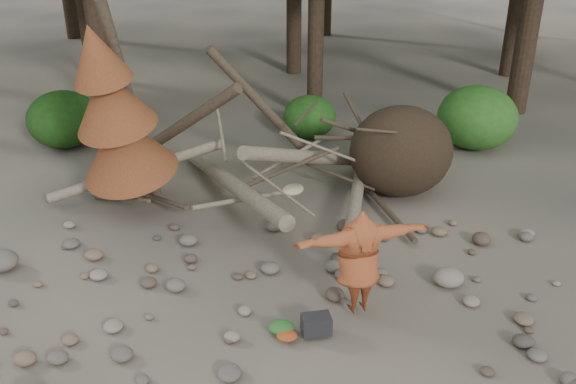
{
  "coord_description": "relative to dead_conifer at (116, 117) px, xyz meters",
  "views": [
    {
      "loc": [
        0.07,
        -8.32,
        6.17
      ],
      "look_at": [
        0.17,
        1.5,
        1.4
      ],
      "focal_mm": 40.0,
      "sensor_mm": 36.0,
      "label": 1
    }
  ],
  "objects": [
    {
      "name": "cloth_green",
      "position": [
        3.16,
        -3.91,
        -2.04
      ],
      "size": [
        0.39,
        0.33,
        0.15
      ],
      "primitive_type": "ellipsoid",
      "color": "#2B6528",
      "rests_on": "ground"
    },
    {
      "name": "dead_conifer",
      "position": [
        0.0,
        0.0,
        0.0
      ],
      "size": [
        2.06,
        2.16,
        4.35
      ],
      "color": "#4C3F30",
      "rests_on": "ground"
    },
    {
      "name": "bush_left",
      "position": [
        -2.38,
        3.83,
        -1.39
      ],
      "size": [
        1.8,
        1.8,
        1.44
      ],
      "primitive_type": "ellipsoid",
      "color": "#1D4A13",
      "rests_on": "ground"
    },
    {
      "name": "boulder_mid_right",
      "position": [
        5.98,
        -2.63,
        -1.96
      ],
      "size": [
        0.52,
        0.47,
        0.31
      ],
      "primitive_type": "ellipsoid",
      "color": "gray",
      "rests_on": "ground"
    },
    {
      "name": "cloth_orange",
      "position": [
        3.24,
        -4.09,
        -2.05
      ],
      "size": [
        0.31,
        0.26,
        0.11
      ],
      "primitive_type": "ellipsoid",
      "color": "#A1421B",
      "rests_on": "ground"
    },
    {
      "name": "bush_right",
      "position": [
        8.12,
        3.63,
        -1.31
      ],
      "size": [
        2.0,
        2.0,
        1.6
      ],
      "primitive_type": "ellipsoid",
      "color": "#317022",
      "rests_on": "ground"
    },
    {
      "name": "frisbee_thrower",
      "position": [
        4.35,
        -3.37,
        -1.16
      ],
      "size": [
        2.31,
        1.13,
        2.14
      ],
      "color": "#A34A24",
      "rests_on": "ground"
    },
    {
      "name": "bush_mid",
      "position": [
        3.92,
        4.43,
        -1.55
      ],
      "size": [
        1.4,
        1.4,
        1.12
      ],
      "primitive_type": "ellipsoid",
      "color": "#275E1B",
      "rests_on": "ground"
    },
    {
      "name": "deadfall_pile",
      "position": [
        5.13,
        0.87,
        -1.16
      ],
      "size": [
        8.55,
        5.24,
        3.3
      ],
      "color": "#332619",
      "rests_on": "ground"
    },
    {
      "name": "boulder_mid_left",
      "position": [
        -1.75,
        -2.06,
        -1.94
      ],
      "size": [
        0.59,
        0.53,
        0.35
      ],
      "primitive_type": "ellipsoid",
      "color": "#676157",
      "rests_on": "ground"
    },
    {
      "name": "ground",
      "position": [
        3.12,
        -3.37,
        -2.11
      ],
      "size": [
        120.0,
        120.0,
        0.0
      ],
      "primitive_type": "plane",
      "color": "#514C44",
      "rests_on": "ground"
    },
    {
      "name": "backpack",
      "position": [
        3.68,
        -3.95,
        -1.97
      ],
      "size": [
        0.48,
        0.36,
        0.29
      ],
      "primitive_type": "cube",
      "rotation": [
        0.0,
        0.0,
        0.18
      ],
      "color": "black",
      "rests_on": "ground"
    }
  ]
}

